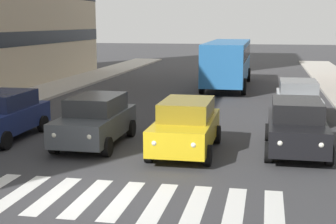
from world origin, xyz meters
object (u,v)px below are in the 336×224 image
object	(u,v)px
car_1	(186,126)
car_3	(3,115)
car_0	(296,126)
bus_behind_traffic	(228,59)
car_row2_0	(298,100)
car_2	(96,120)

from	to	relation	value
car_1	car_3	bearing A→B (deg)	-4.77
car_1	car_3	distance (m)	6.95
car_0	bus_behind_traffic	bearing A→B (deg)	-77.91
car_0	car_row2_0	size ratio (longest dim) A/B	1.00
car_0	car_row2_0	xyz separation A→B (m)	(-0.36, -5.84, 0.00)
car_0	car_2	bearing A→B (deg)	2.49
car_0	bus_behind_traffic	distance (m)	17.13
car_1	bus_behind_traffic	bearing A→B (deg)	-90.00
car_0	bus_behind_traffic	world-z (taller)	bus_behind_traffic
car_row2_0	car_1	bearing A→B (deg)	58.90
car_row2_0	car_0	bearing A→B (deg)	86.43
car_0	car_1	distance (m)	3.65
car_0	car_2	xyz separation A→B (m)	(6.86, 0.30, 0.00)
car_0	car_row2_0	distance (m)	5.85
car_1	car_2	world-z (taller)	same
car_0	car_3	world-z (taller)	same
car_1	car_3	world-z (taller)	same
car_2	car_row2_0	distance (m)	9.48
car_1	car_row2_0	distance (m)	7.64
car_3	car_0	bearing A→B (deg)	-179.30
car_1	car_row2_0	world-z (taller)	same
car_1	car_2	xyz separation A→B (m)	(3.28, -0.41, 0.00)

